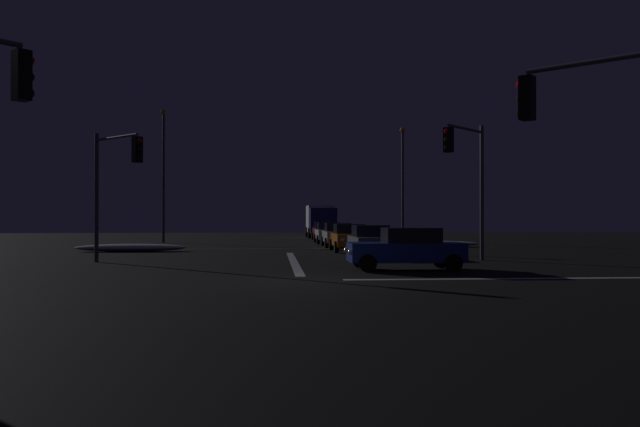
{
  "coord_description": "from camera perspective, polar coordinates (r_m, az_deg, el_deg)",
  "views": [
    {
      "loc": [
        -0.92,
        -19.86,
        1.97
      ],
      "look_at": [
        1.42,
        11.78,
        2.14
      ],
      "focal_mm": 35.89,
      "sensor_mm": 36.0,
      "label": 1
    }
  ],
  "objects": [
    {
      "name": "sedan_orange",
      "position": [
        36.67,
        2.62,
        -2.13
      ],
      "size": [
        2.02,
        4.33,
        1.57
      ],
      "color": "#C66014",
      "rests_on": "ground"
    },
    {
      "name": "ground",
      "position": [
        19.98,
        -1.59,
        -6.11
      ],
      "size": [
        120.0,
        120.0,
        0.1
      ],
      "primitive_type": "cube",
      "color": "black"
    },
    {
      "name": "stop_line_north",
      "position": [
        28.12,
        -2.35,
        -4.32
      ],
      "size": [
        0.35,
        14.0,
        0.01
      ],
      "color": "white",
      "rests_on": "ground"
    },
    {
      "name": "sedan_red",
      "position": [
        54.07,
        0.41,
        -1.54
      ],
      "size": [
        2.02,
        4.33,
        1.57
      ],
      "color": "maroon",
      "rests_on": "ground"
    },
    {
      "name": "snow_bank_right_curb",
      "position": [
        42.36,
        9.3,
        -2.69
      ],
      "size": [
        7.37,
        1.5,
        0.41
      ],
      "color": "white",
      "rests_on": "ground"
    },
    {
      "name": "traffic_signal_ne",
      "position": [
        28.9,
        13.07,
        4.07
      ],
      "size": [
        2.47,
        2.47,
        6.13
      ],
      "color": "#4C4C51",
      "rests_on": "ground"
    },
    {
      "name": "box_truck",
      "position": [
        61.33,
        0.04,
        -0.55
      ],
      "size": [
        2.68,
        8.28,
        3.08
      ],
      "color": "navy",
      "rests_on": "ground"
    },
    {
      "name": "sedan_gray",
      "position": [
        31.24,
        4.55,
        -2.45
      ],
      "size": [
        2.02,
        4.33,
        1.57
      ],
      "color": "slate",
      "rests_on": "ground"
    },
    {
      "name": "snow_bank_left_curb",
      "position": [
        37.88,
        -16.53,
        -2.94
      ],
      "size": [
        6.27,
        1.5,
        0.44
      ],
      "color": "white",
      "rests_on": "ground"
    },
    {
      "name": "sedan_blue_crossing",
      "position": [
        23.91,
        7.73,
        -3.11
      ],
      "size": [
        4.33,
        2.02,
        1.57
      ],
      "color": "navy",
      "rests_on": "ground"
    },
    {
      "name": "crosswalk_bar_east",
      "position": [
        21.97,
        20.63,
        -5.42
      ],
      "size": [
        14.0,
        0.4,
        0.01
      ],
      "color": "white",
      "rests_on": "ground"
    },
    {
      "name": "sedan_silver",
      "position": [
        42.18,
        1.62,
        -1.89
      ],
      "size": [
        2.02,
        4.33,
        1.57
      ],
      "color": "#B7B7BC",
      "rests_on": "ground"
    },
    {
      "name": "centre_line_ns",
      "position": [
        39.7,
        -2.9,
        -3.14
      ],
      "size": [
        22.0,
        0.15,
        0.01
      ],
      "color": "yellow",
      "rests_on": "ground"
    },
    {
      "name": "streetlamp_right_far",
      "position": [
        50.78,
        7.38,
        3.35
      ],
      "size": [
        0.44,
        0.44,
        9.03
      ],
      "color": "#424247",
      "rests_on": "ground"
    },
    {
      "name": "sedan_white",
      "position": [
        47.88,
        0.77,
        -1.7
      ],
      "size": [
        2.02,
        4.33,
        1.57
      ],
      "color": "silver",
      "rests_on": "ground"
    },
    {
      "name": "streetlamp_left_far",
      "position": [
        50.49,
        -13.78,
        4.08
      ],
      "size": [
        0.44,
        0.44,
        10.23
      ],
      "color": "#424247",
      "rests_on": "ground"
    },
    {
      "name": "traffic_signal_nw",
      "position": [
        28.31,
        -17.88,
        3.49
      ],
      "size": [
        2.52,
        2.52,
        5.62
      ],
      "color": "#4C4C51",
      "rests_on": "ground"
    }
  ]
}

